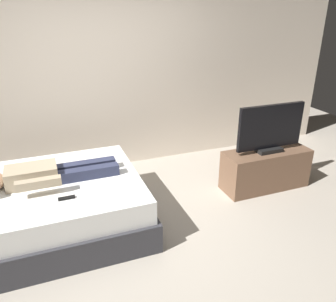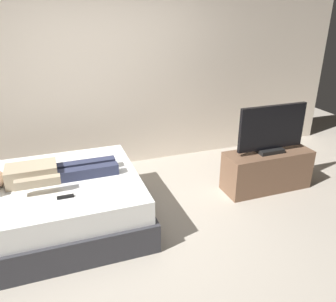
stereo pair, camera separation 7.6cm
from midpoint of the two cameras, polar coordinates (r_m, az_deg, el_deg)
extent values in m
plane|color=#ADA393|center=(3.51, -3.95, -14.50)|extent=(10.00, 10.00, 0.00)
cube|color=beige|center=(4.75, -6.63, 14.04)|extent=(6.40, 0.10, 2.80)
cube|color=#333338|center=(3.76, -19.91, -10.44)|extent=(1.93, 1.52, 0.30)
cube|color=white|center=(3.62, -20.49, -6.87)|extent=(1.85, 1.44, 0.24)
cube|color=tan|center=(3.58, -22.57, -3.80)|extent=(0.48, 0.28, 0.18)
cube|color=#2D334C|center=(3.53, -13.76, -3.61)|extent=(0.60, 0.11, 0.11)
cube|color=#2D334C|center=(3.67, -14.12, -2.55)|extent=(0.60, 0.11, 0.11)
cube|color=tan|center=(3.30, -21.64, -5.12)|extent=(0.40, 0.08, 0.08)
cube|color=black|center=(3.23, -17.39, -7.58)|extent=(0.15, 0.04, 0.02)
cube|color=brown|center=(4.44, 15.62, -2.97)|extent=(1.10, 0.40, 0.50)
cube|color=black|center=(4.33, 16.00, 0.29)|extent=(0.32, 0.20, 0.05)
cube|color=black|center=(4.23, 16.44, 3.98)|extent=(0.88, 0.05, 0.54)
camera|label=1|loc=(0.04, -90.59, -0.25)|focal=36.12mm
camera|label=2|loc=(0.04, 89.41, 0.25)|focal=36.12mm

